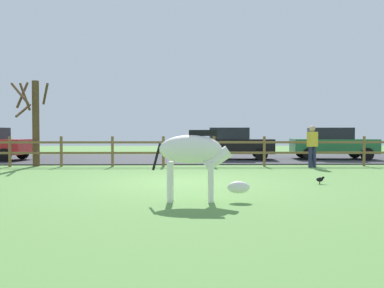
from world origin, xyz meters
The scene contains 9 objects.
ground_plane centered at (0.00, 0.00, 0.00)m, with size 60.00×60.00×0.00m, color #5B8C42.
parking_asphalt centered at (0.00, 9.30, 0.03)m, with size 28.00×7.40×0.05m, color #38383D.
paddock_fence centered at (-0.77, 5.00, 0.70)m, with size 20.57×0.11×1.22m.
bare_tree centered at (-6.02, 5.24, 1.94)m, with size 1.56×1.60×3.47m.
zebra centered at (0.27, -2.95, 0.93)m, with size 1.94×0.55×1.41m.
crow_on_grass centered at (3.66, -0.45, 0.13)m, with size 0.21×0.10×0.20m.
parked_car_green centered at (7.46, 8.50, 0.84)m, with size 4.14×2.19×1.56m.
parked_car_black centered at (2.42, 8.49, 0.84)m, with size 4.15×2.19×1.56m.
visitor_near_fence centered at (5.07, 4.36, 0.91)m, with size 0.41×0.31×1.64m.
Camera 1 is at (0.05, -10.52, 1.35)m, focal length 36.01 mm.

